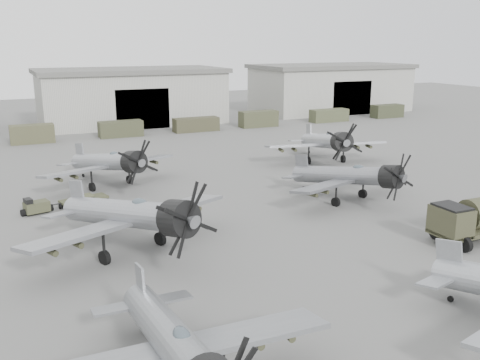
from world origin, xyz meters
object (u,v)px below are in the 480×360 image
Objects in this scene: aircraft_mid_1 at (133,215)px; aircraft_far_0 at (111,162)px; aircraft_far_1 at (327,142)px; aircraft_mid_2 at (352,176)px; aircraft_near_0 at (177,347)px; tug_trailer at (55,204)px.

aircraft_far_0 is (2.01, 16.36, -0.24)m from aircraft_mid_1.
aircraft_mid_1 is at bearing -116.03° from aircraft_far_0.
aircraft_mid_2 is at bearing -103.18° from aircraft_far_1.
aircraft_near_0 is 0.91× the size of aircraft_far_1.
tug_trailer is at bearing -157.39° from aircraft_far_0.
aircraft_far_1 is (25.07, 16.50, -0.15)m from aircraft_mid_1.
aircraft_mid_2 is at bearing -33.64° from tug_trailer.
tug_trailer is at bearing -157.45° from aircraft_far_1.
aircraft_mid_1 reaches higher than aircraft_mid_2.
aircraft_mid_2 is 1.82× the size of tug_trailer.
aircraft_far_1 reaches higher than aircraft_near_0.
aircraft_far_0 is 1.90× the size of tug_trailer.
aircraft_near_0 is 14.53m from aircraft_mid_1.
aircraft_mid_1 is 2.07× the size of tug_trailer.
aircraft_mid_2 is 14.39m from aircraft_far_1.
aircraft_near_0 is 26.02m from tug_trailer.
aircraft_near_0 is 1.00× the size of aircraft_mid_2.
tug_trailer is (-22.21, 8.00, -1.70)m from aircraft_mid_2.
aircraft_mid_1 reaches higher than aircraft_near_0.
aircraft_near_0 is at bearing -100.74° from tug_trailer.
aircraft_far_1 is at bearing -3.97° from tug_trailer.
aircraft_near_0 is at bearing -120.95° from aircraft_mid_1.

